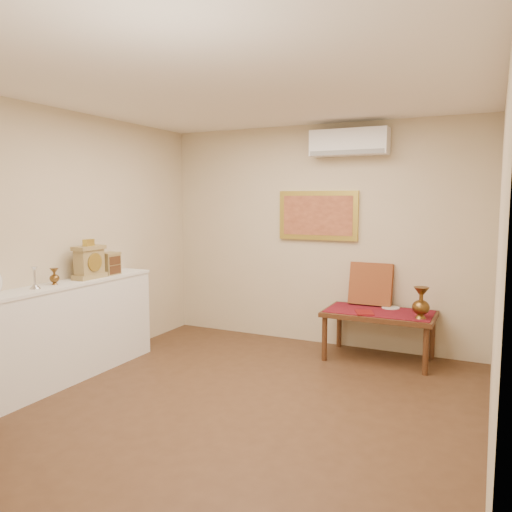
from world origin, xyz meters
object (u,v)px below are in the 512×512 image
Objects in this scene: wooden_chest at (110,263)px; display_ledge at (73,329)px; mantel_clock at (89,262)px; low_table at (379,317)px; brass_urn_tall at (421,299)px.

display_ledge is at bearing -93.39° from wooden_chest.
mantel_clock is (0.03, 0.23, 0.66)m from display_ledge.
wooden_chest reaches higher than low_table.
mantel_clock is 0.34× the size of low_table.
mantel_clock is at bearing -90.54° from wooden_chest.
display_ledge is at bearing -151.18° from brass_urn_tall.
low_table is at bearing 31.99° from mantel_clock.
brass_urn_tall is 0.20× the size of display_ledge.
brass_urn_tall is at bearing 25.74° from mantel_clock.
wooden_chest is at bearing -158.83° from brass_urn_tall.
wooden_chest is at bearing 86.61° from display_ledge.
wooden_chest is (0.03, 0.52, 0.61)m from display_ledge.
display_ledge is at bearing -97.08° from mantel_clock.
mantel_clock is at bearing -148.01° from low_table.
mantel_clock is at bearing -154.26° from brass_urn_tall.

